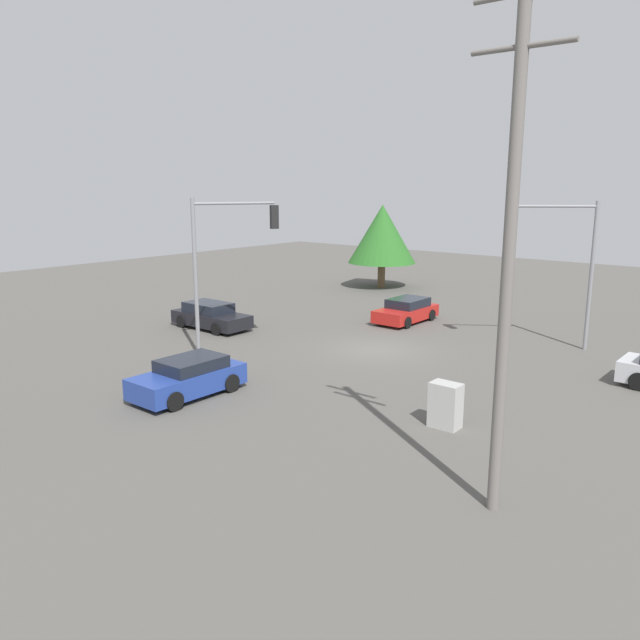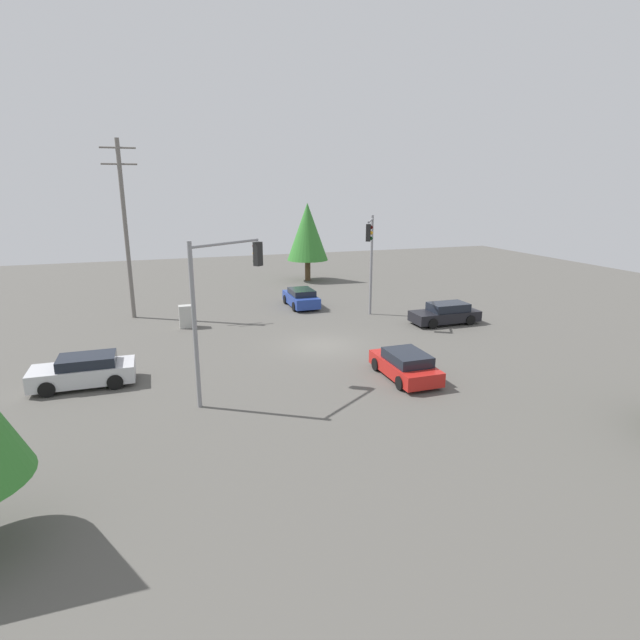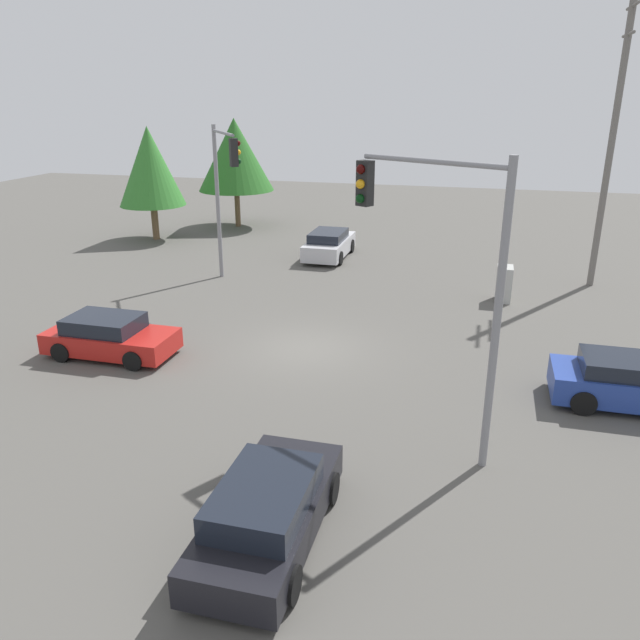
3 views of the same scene
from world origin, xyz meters
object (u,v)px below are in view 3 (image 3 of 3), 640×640
(sedan_dark, at_px, (268,511))
(traffic_signal_main, at_px, (223,179))
(sedan_red, at_px, (110,337))
(sedan_blue, at_px, (630,383))
(electrical_cabinet, at_px, (504,284))
(sedan_silver, at_px, (329,244))
(traffic_signal_cross, at_px, (443,255))

(sedan_dark, height_order, traffic_signal_main, traffic_signal_main)
(sedan_red, relative_size, traffic_signal_main, 0.61)
(sedan_blue, bearing_deg, electrical_cabinet, -159.57)
(sedan_silver, bearing_deg, sedan_blue, -49.18)
(electrical_cabinet, bearing_deg, traffic_signal_main, -86.19)
(sedan_dark, relative_size, sedan_blue, 1.09)
(sedan_dark, bearing_deg, sedan_red, 137.86)
(sedan_dark, distance_m, traffic_signal_main, 17.61)
(traffic_signal_main, relative_size, electrical_cabinet, 4.70)
(traffic_signal_main, bearing_deg, traffic_signal_cross, 6.65)
(traffic_signal_cross, bearing_deg, traffic_signal_main, -20.30)
(sedan_blue, relative_size, sedan_silver, 0.94)
(sedan_dark, height_order, sedan_silver, sedan_silver)
(sedan_blue, bearing_deg, sedan_dark, -44.82)
(traffic_signal_main, bearing_deg, sedan_dark, -9.83)
(sedan_blue, bearing_deg, sedan_red, -88.06)
(traffic_signal_cross, bearing_deg, sedan_red, 13.02)
(sedan_blue, relative_size, electrical_cabinet, 2.87)
(electrical_cabinet, bearing_deg, sedan_red, -53.62)
(sedan_blue, xyz_separation_m, sedan_silver, (-13.72, -11.85, 0.02))
(sedan_dark, distance_m, sedan_silver, 21.84)
(traffic_signal_cross, bearing_deg, sedan_blue, -118.23)
(traffic_signal_cross, bearing_deg, sedan_silver, -40.20)
(sedan_silver, height_order, traffic_signal_main, traffic_signal_main)
(sedan_blue, bearing_deg, traffic_signal_main, -117.56)
(traffic_signal_main, distance_m, traffic_signal_cross, 14.97)
(sedan_silver, bearing_deg, sedan_dark, -78.94)
(sedan_silver, height_order, electrical_cabinet, electrical_cabinet)
(sedan_blue, distance_m, traffic_signal_cross, 7.26)
(traffic_signal_main, bearing_deg, electrical_cabinet, 58.76)
(sedan_dark, height_order, traffic_signal_cross, traffic_signal_cross)
(sedan_red, relative_size, sedan_silver, 0.94)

